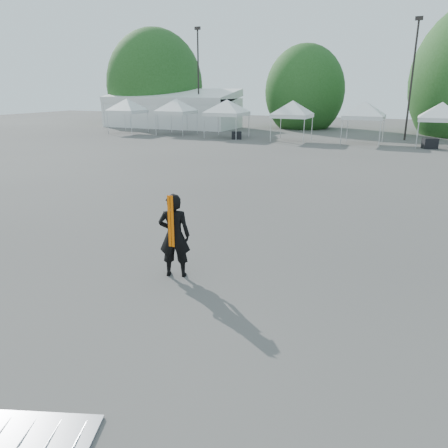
% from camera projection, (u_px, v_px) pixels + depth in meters
% --- Properties ---
extents(ground, '(120.00, 120.00, 0.00)m').
position_uv_depth(ground, '(219.00, 267.00, 11.07)').
color(ground, '#474442').
rests_on(ground, ground).
extents(marquee, '(15.00, 6.25, 4.23)m').
position_uv_depth(marquee, '(172.00, 109.00, 49.54)').
color(marquee, white).
rests_on(marquee, ground).
extents(light_pole_west, '(0.60, 0.25, 10.30)m').
position_uv_depth(light_pole_west, '(198.00, 73.00, 45.97)').
color(light_pole_west, black).
rests_on(light_pole_west, ground).
extents(light_pole_east, '(0.60, 0.25, 9.80)m').
position_uv_depth(light_pole_east, '(413.00, 73.00, 36.14)').
color(light_pole_east, black).
rests_on(light_pole_east, ground).
extents(tree_far_w, '(4.80, 4.80, 7.30)m').
position_uv_depth(tree_far_w, '(155.00, 86.00, 52.94)').
color(tree_far_w, '#382314').
rests_on(tree_far_w, ground).
extents(tree_mid_w, '(4.16, 4.16, 6.33)m').
position_uv_depth(tree_mid_w, '(305.00, 91.00, 47.86)').
color(tree_mid_w, '#382314').
rests_on(tree_mid_w, ground).
extents(tent_a, '(4.24, 4.24, 3.88)m').
position_uv_depth(tent_a, '(127.00, 101.00, 42.65)').
color(tent_a, silver).
rests_on(tent_a, ground).
extents(tent_b, '(4.40, 4.40, 3.88)m').
position_uv_depth(tent_b, '(176.00, 102.00, 41.48)').
color(tent_b, silver).
rests_on(tent_b, ground).
extents(tent_c, '(4.65, 4.65, 3.88)m').
position_uv_depth(tent_c, '(227.00, 103.00, 38.88)').
color(tent_c, silver).
rests_on(tent_c, ground).
extents(tent_d, '(4.25, 4.25, 3.88)m').
position_uv_depth(tent_d, '(293.00, 104.00, 36.21)').
color(tent_d, silver).
rests_on(tent_d, ground).
extents(tent_e, '(4.37, 4.37, 3.88)m').
position_uv_depth(tent_e, '(365.00, 105.00, 34.55)').
color(tent_e, silver).
rests_on(tent_e, ground).
extents(tent_f, '(4.35, 4.35, 3.88)m').
position_uv_depth(tent_f, '(442.00, 106.00, 32.41)').
color(tent_f, silver).
rests_on(tent_f, ground).
extents(man, '(0.86, 0.71, 2.03)m').
position_uv_depth(man, '(174.00, 235.00, 10.28)').
color(man, black).
rests_on(man, ground).
extents(barrier_left, '(2.39, 1.75, 0.07)m').
position_uv_depth(barrier_left, '(8.00, 442.00, 5.56)').
color(barrier_left, '#999CA1').
rests_on(barrier_left, ground).
extents(crate_west, '(1.04, 0.95, 0.66)m').
position_uv_depth(crate_west, '(237.00, 135.00, 38.35)').
color(crate_west, black).
rests_on(crate_west, ground).
extents(crate_mid, '(1.19, 1.06, 0.77)m').
position_uv_depth(crate_mid, '(430.00, 143.00, 32.37)').
color(crate_mid, black).
rests_on(crate_mid, ground).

